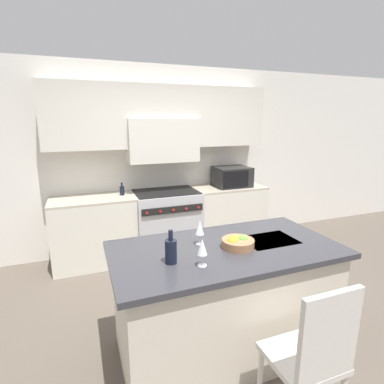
{
  "coord_description": "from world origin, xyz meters",
  "views": [
    {
      "loc": [
        -1.12,
        -2.25,
        1.93
      ],
      "look_at": [
        -0.04,
        0.61,
        1.19
      ],
      "focal_mm": 28.0,
      "sensor_mm": 36.0,
      "label": 1
    }
  ],
  "objects_px": {
    "wine_glass_far": "(200,228)",
    "island_chair": "(313,354)",
    "wine_glass_near": "(202,248)",
    "fruit_bowl": "(238,243)",
    "microwave": "(232,177)",
    "range_stove": "(167,222)",
    "oil_bottle_on_counter": "(122,190)",
    "wine_bottle": "(171,251)"
  },
  "relations": [
    {
      "from": "island_chair",
      "to": "wine_glass_near",
      "type": "relative_size",
      "value": 5.2
    },
    {
      "from": "range_stove",
      "to": "wine_glass_near",
      "type": "height_order",
      "value": "wine_glass_near"
    },
    {
      "from": "wine_bottle",
      "to": "oil_bottle_on_counter",
      "type": "bearing_deg",
      "value": 90.96
    },
    {
      "from": "island_chair",
      "to": "wine_bottle",
      "type": "relative_size",
      "value": 4.25
    },
    {
      "from": "microwave",
      "to": "wine_glass_near",
      "type": "relative_size",
      "value": 2.64
    },
    {
      "from": "oil_bottle_on_counter",
      "to": "island_chair",
      "type": "bearing_deg",
      "value": -76.76
    },
    {
      "from": "wine_glass_near",
      "to": "wine_glass_far",
      "type": "height_order",
      "value": "same"
    },
    {
      "from": "wine_glass_near",
      "to": "oil_bottle_on_counter",
      "type": "bearing_deg",
      "value": 95.53
    },
    {
      "from": "range_stove",
      "to": "wine_glass_far",
      "type": "xyz_separation_m",
      "value": [
        -0.26,
        -1.92,
        0.61
      ]
    },
    {
      "from": "microwave",
      "to": "wine_bottle",
      "type": "height_order",
      "value": "microwave"
    },
    {
      "from": "wine_glass_near",
      "to": "island_chair",
      "type": "bearing_deg",
      "value": -52.56
    },
    {
      "from": "microwave",
      "to": "island_chair",
      "type": "height_order",
      "value": "microwave"
    },
    {
      "from": "microwave",
      "to": "fruit_bowl",
      "type": "height_order",
      "value": "microwave"
    },
    {
      "from": "oil_bottle_on_counter",
      "to": "wine_bottle",
      "type": "bearing_deg",
      "value": -89.04
    },
    {
      "from": "wine_glass_far",
      "to": "fruit_bowl",
      "type": "bearing_deg",
      "value": -32.37
    },
    {
      "from": "oil_bottle_on_counter",
      "to": "wine_glass_far",
      "type": "bearing_deg",
      "value": -79.91
    },
    {
      "from": "oil_bottle_on_counter",
      "to": "microwave",
      "type": "bearing_deg",
      "value": -0.87
    },
    {
      "from": "microwave",
      "to": "wine_glass_far",
      "type": "bearing_deg",
      "value": -124.35
    },
    {
      "from": "oil_bottle_on_counter",
      "to": "range_stove",
      "type": "bearing_deg",
      "value": -4.12
    },
    {
      "from": "wine_bottle",
      "to": "oil_bottle_on_counter",
      "type": "xyz_separation_m",
      "value": [
        -0.04,
        2.2,
        -0.04
      ]
    },
    {
      "from": "wine_bottle",
      "to": "wine_glass_far",
      "type": "xyz_separation_m",
      "value": [
        0.31,
        0.23,
        0.04
      ]
    },
    {
      "from": "microwave",
      "to": "wine_glass_far",
      "type": "relative_size",
      "value": 2.64
    },
    {
      "from": "fruit_bowl",
      "to": "wine_glass_near",
      "type": "bearing_deg",
      "value": -153.69
    },
    {
      "from": "microwave",
      "to": "fruit_bowl",
      "type": "distance_m",
      "value": 2.36
    },
    {
      "from": "fruit_bowl",
      "to": "range_stove",
      "type": "bearing_deg",
      "value": 89.95
    },
    {
      "from": "island_chair",
      "to": "fruit_bowl",
      "type": "xyz_separation_m",
      "value": [
        -0.08,
        0.79,
        0.4
      ]
    },
    {
      "from": "range_stove",
      "to": "island_chair",
      "type": "distance_m",
      "value": 2.88
    },
    {
      "from": "wine_glass_far",
      "to": "fruit_bowl",
      "type": "relative_size",
      "value": 0.78
    },
    {
      "from": "oil_bottle_on_counter",
      "to": "fruit_bowl",
      "type": "bearing_deg",
      "value": -74.07
    },
    {
      "from": "range_stove",
      "to": "wine_glass_near",
      "type": "relative_size",
      "value": 4.67
    },
    {
      "from": "island_chair",
      "to": "wine_bottle",
      "type": "bearing_deg",
      "value": 131.86
    },
    {
      "from": "microwave",
      "to": "island_chair",
      "type": "distance_m",
      "value": 3.1
    },
    {
      "from": "wine_glass_far",
      "to": "island_chair",
      "type": "bearing_deg",
      "value": -70.56
    },
    {
      "from": "wine_glass_far",
      "to": "fruit_bowl",
      "type": "height_order",
      "value": "wine_glass_far"
    },
    {
      "from": "fruit_bowl",
      "to": "microwave",
      "type": "bearing_deg",
      "value": 63.09
    },
    {
      "from": "wine_glass_near",
      "to": "fruit_bowl",
      "type": "distance_m",
      "value": 0.44
    },
    {
      "from": "wine_glass_near",
      "to": "oil_bottle_on_counter",
      "type": "distance_m",
      "value": 2.33
    },
    {
      "from": "range_stove",
      "to": "oil_bottle_on_counter",
      "type": "relative_size",
      "value": 5.39
    },
    {
      "from": "range_stove",
      "to": "oil_bottle_on_counter",
      "type": "height_order",
      "value": "oil_bottle_on_counter"
    },
    {
      "from": "wine_glass_near",
      "to": "wine_glass_far",
      "type": "relative_size",
      "value": 1.0
    },
    {
      "from": "wine_bottle",
      "to": "oil_bottle_on_counter",
      "type": "relative_size",
      "value": 1.41
    },
    {
      "from": "wine_glass_near",
      "to": "fruit_bowl",
      "type": "bearing_deg",
      "value": 26.31
    }
  ]
}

